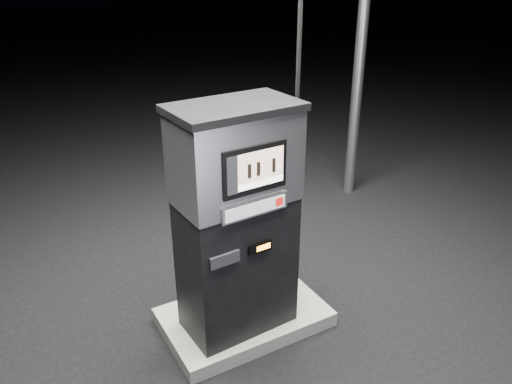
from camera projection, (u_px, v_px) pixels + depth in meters
ground at (244, 323)px, 5.10m from camera, size 80.00×80.00×0.00m
pump_island at (244, 317)px, 5.07m from camera, size 1.60×1.00×0.15m
fuel_dispenser at (237, 220)px, 4.43m from camera, size 1.21×0.71×4.51m
bollard_left at (187, 285)px, 4.67m from camera, size 0.15×0.15×0.90m
bollard_right at (280, 255)px, 5.27m from camera, size 0.11×0.11×0.78m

